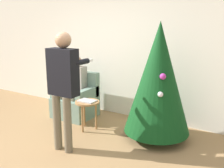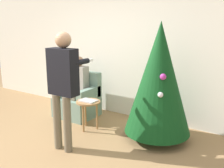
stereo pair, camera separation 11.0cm
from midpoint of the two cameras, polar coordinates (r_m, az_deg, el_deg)
ground_plane at (r=4.04m, az=-16.14°, el=-15.22°), size 14.00×14.00×0.00m
wall_back at (r=5.33m, az=0.76°, el=7.56°), size 8.00×0.06×2.70m
christmas_tree at (r=4.21m, az=9.32°, el=1.23°), size 1.07×1.07×1.92m
armchair at (r=5.42m, az=-8.34°, el=-3.67°), size 0.76×0.70×0.89m
person_seated at (r=5.31m, az=-8.64°, el=-0.11°), size 0.36×0.46×1.23m
person_standing at (r=3.85m, az=-11.39°, el=0.73°), size 0.46×0.57×1.77m
side_stool at (r=4.69m, az=-6.06°, el=-4.73°), size 0.43×0.43×0.53m
laptop at (r=4.66m, az=-6.09°, el=-3.66°), size 0.30×0.21×0.02m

